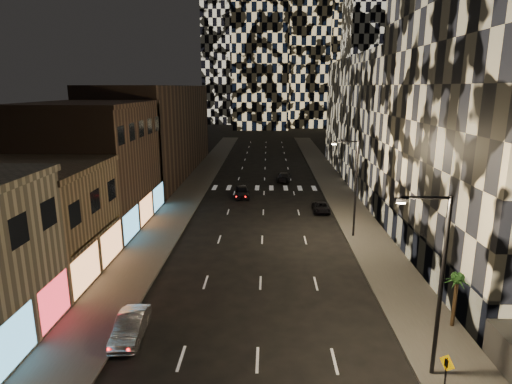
# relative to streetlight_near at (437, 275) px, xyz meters

# --- Properties ---
(sidewalk_left) EXTENTS (4.00, 120.00, 0.15)m
(sidewalk_left) POSITION_rel_streetlight_near_xyz_m (-18.35, 40.00, -5.28)
(sidewalk_left) COLOR #47443F
(sidewalk_left) RESTS_ON ground
(sidewalk_right) EXTENTS (4.00, 120.00, 0.15)m
(sidewalk_right) POSITION_rel_streetlight_near_xyz_m (1.65, 40.00, -5.28)
(sidewalk_right) COLOR #47443F
(sidewalk_right) RESTS_ON ground
(curb_left) EXTENTS (0.20, 120.00, 0.15)m
(curb_left) POSITION_rel_streetlight_near_xyz_m (-16.25, 40.00, -5.28)
(curb_left) COLOR #4C4C47
(curb_left) RESTS_ON ground
(curb_right) EXTENTS (0.20, 120.00, 0.15)m
(curb_right) POSITION_rel_streetlight_near_xyz_m (-0.45, 40.00, -5.28)
(curb_right) COLOR #4C4C47
(curb_right) RESTS_ON ground
(retail_tan) EXTENTS (10.00, 10.00, 8.00)m
(retail_tan) POSITION_rel_streetlight_near_xyz_m (-25.35, 11.00, -1.35)
(retail_tan) COLOR #7E664B
(retail_tan) RESTS_ON ground
(retail_brown) EXTENTS (10.00, 15.00, 12.00)m
(retail_brown) POSITION_rel_streetlight_near_xyz_m (-25.35, 23.50, 0.65)
(retail_brown) COLOR #4A362A
(retail_brown) RESTS_ON ground
(retail_filler_left) EXTENTS (10.00, 40.00, 14.00)m
(retail_filler_left) POSITION_rel_streetlight_near_xyz_m (-25.35, 50.00, 1.65)
(retail_filler_left) COLOR #4A362A
(retail_filler_left) RESTS_ON ground
(midrise_base) EXTENTS (0.60, 25.00, 3.00)m
(midrise_base) POSITION_rel_streetlight_near_xyz_m (3.95, 14.50, -3.85)
(midrise_base) COLOR #383838
(midrise_base) RESTS_ON ground
(midrise_filler_right) EXTENTS (16.00, 40.00, 18.00)m
(midrise_filler_right) POSITION_rel_streetlight_near_xyz_m (11.65, 47.00, 3.65)
(midrise_filler_right) COLOR #232326
(midrise_filler_right) RESTS_ON ground
(streetlight_near) EXTENTS (2.55, 0.25, 9.00)m
(streetlight_near) POSITION_rel_streetlight_near_xyz_m (0.00, 0.00, 0.00)
(streetlight_near) COLOR black
(streetlight_near) RESTS_ON sidewalk_right
(streetlight_far) EXTENTS (2.55, 0.25, 9.00)m
(streetlight_far) POSITION_rel_streetlight_near_xyz_m (0.00, 20.00, 0.00)
(streetlight_far) COLOR black
(streetlight_far) RESTS_ON sidewalk_right
(car_silver_parked) EXTENTS (1.68, 4.25, 1.38)m
(car_silver_parked) POSITION_rel_streetlight_near_xyz_m (-15.55, 2.83, -4.67)
(car_silver_parked) COLOR #96959A
(car_silver_parked) RESTS_ON ground
(car_dark_midlane) EXTENTS (2.17, 4.56, 1.50)m
(car_dark_midlane) POSITION_rel_streetlight_near_xyz_m (-11.17, 34.53, -4.60)
(car_dark_midlane) COLOR black
(car_dark_midlane) RESTS_ON ground
(car_dark_oncoming) EXTENTS (2.42, 4.91, 1.37)m
(car_dark_oncoming) POSITION_rel_streetlight_near_xyz_m (-5.44, 44.47, -4.67)
(car_dark_oncoming) COLOR black
(car_dark_oncoming) RESTS_ON ground
(car_dark_rightlane) EXTENTS (1.77, 3.81, 1.06)m
(car_dark_rightlane) POSITION_rel_streetlight_near_xyz_m (-1.81, 28.22, -4.82)
(car_dark_rightlane) COLOR black
(car_dark_rightlane) RESTS_ON ground
(ped_sign) EXTENTS (0.37, 0.77, 2.45)m
(ped_sign) POSITION_rel_streetlight_near_xyz_m (-0.06, -2.09, -3.56)
(ped_sign) COLOR black
(ped_sign) RESTS_ON sidewalk_right
(palm_tree) EXTENTS (1.67, 1.68, 3.30)m
(palm_tree) POSITION_rel_streetlight_near_xyz_m (3.04, 4.37, -2.48)
(palm_tree) COLOR #47331E
(palm_tree) RESTS_ON sidewalk_right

